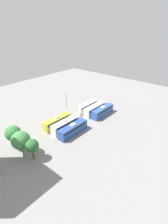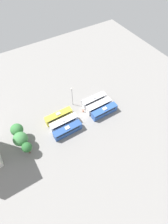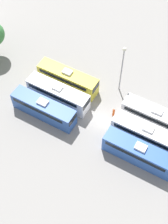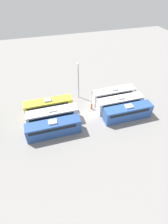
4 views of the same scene
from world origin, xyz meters
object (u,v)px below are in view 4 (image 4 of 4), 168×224
(bus_3, at_px, (53,128))
(bus_5, at_px, (49,106))
(bus_4, at_px, (53,116))
(light_pole, at_px, (78,76))
(bus_1, at_px, (120,103))
(bus_2, at_px, (113,94))
(bus_0, at_px, (128,112))
(worker_person, at_px, (92,106))

(bus_3, distance_m, bus_5, 7.20)
(bus_4, xyz_separation_m, light_pole, (7.18, -7.66, 4.46))
(light_pole, bearing_deg, bus_4, 133.17)
(bus_1, height_order, bus_4, same)
(bus_2, bearing_deg, bus_3, 114.15)
(bus_0, height_order, bus_2, same)
(bus_0, bearing_deg, bus_2, 2.39)
(bus_2, relative_size, light_pole, 1.14)
(light_pole, bearing_deg, worker_person, -163.29)
(bus_2, distance_m, worker_person, 6.50)
(bus_5, bearing_deg, bus_1, -102.98)
(light_pole, bearing_deg, bus_1, -132.76)
(bus_1, bearing_deg, bus_0, -175.09)
(bus_4, height_order, bus_5, same)
(bus_4, xyz_separation_m, worker_person, (1.72, -9.30, -0.90))
(bus_3, bearing_deg, bus_4, -5.87)
(bus_1, relative_size, bus_2, 1.00)
(bus_3, bearing_deg, bus_1, -77.38)
(bus_0, relative_size, bus_5, 1.00)
(bus_1, height_order, bus_3, same)
(bus_2, distance_m, light_pole, 9.73)
(bus_3, xyz_separation_m, bus_5, (7.20, -0.03, 0.00))
(bus_4, relative_size, worker_person, 6.06)
(bus_3, relative_size, light_pole, 1.14)
(bus_1, distance_m, bus_4, 15.48)
(worker_person, xyz_separation_m, light_pole, (5.46, 1.64, 5.36))
(bus_0, distance_m, light_pole, 14.08)
(bus_2, xyz_separation_m, bus_5, (0.09, 15.83, 0.00))
(bus_1, relative_size, bus_3, 1.00)
(bus_2, relative_size, worker_person, 6.06)
(bus_1, height_order, bus_5, same)
(bus_5, bearing_deg, bus_0, -113.54)
(bus_3, height_order, bus_5, same)
(bus_5, bearing_deg, worker_person, -101.01)
(bus_0, height_order, bus_4, same)
(bus_4, bearing_deg, light_pole, -46.83)
(bus_1, bearing_deg, bus_3, 102.62)
(bus_0, bearing_deg, light_pole, 37.42)
(worker_person, bearing_deg, bus_2, -73.90)
(bus_1, height_order, light_pole, light_pole)
(worker_person, bearing_deg, bus_3, 118.84)
(bus_0, xyz_separation_m, bus_1, (3.37, 0.29, 0.00))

